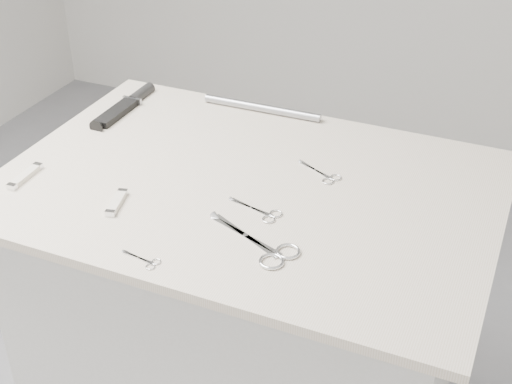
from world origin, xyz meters
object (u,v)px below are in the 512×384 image
at_px(metal_rail, 262,108).
at_px(sheathed_knife, 128,104).
at_px(pocket_knife_b, 117,202).
at_px(large_shears, 267,249).
at_px(plinth, 249,350).
at_px(embroidery_scissors_a, 263,213).
at_px(embroidery_scissors_b, 324,175).
at_px(pocket_knife_a, 25,176).
at_px(tiny_scissors, 145,261).

bearing_deg(metal_rail, sheathed_knife, -161.17).
bearing_deg(pocket_knife_b, large_shears, -107.51).
bearing_deg(plinth, embroidery_scissors_a, -51.30).
relative_size(plinth, embroidery_scissors_a, 7.86).
bearing_deg(embroidery_scissors_b, pocket_knife_b, -115.04).
xyz_separation_m(pocket_knife_b, metal_rail, (0.10, 0.49, 0.00)).
distance_m(sheathed_knife, metal_rail, 0.33).
bearing_deg(embroidery_scissors_b, pocket_knife_a, -128.92).
relative_size(sheathed_knife, pocket_knife_b, 2.62).
height_order(embroidery_scissors_b, metal_rail, metal_rail).
distance_m(large_shears, tiny_scissors, 0.21).
bearing_deg(sheathed_knife, pocket_knife_a, 177.93).
xyz_separation_m(embroidery_scissors_a, tiny_scissors, (-0.13, -0.22, -0.00)).
height_order(tiny_scissors, sheathed_knife, sheathed_knife).
bearing_deg(pocket_knife_a, sheathed_knife, -4.72).
height_order(embroidery_scissors_b, pocket_knife_a, pocket_knife_a).
distance_m(embroidery_scissors_a, pocket_knife_b, 0.28).
height_order(pocket_knife_b, metal_rail, metal_rail).
height_order(large_shears, sheathed_knife, sheathed_knife).
xyz_separation_m(plinth, tiny_scissors, (-0.06, -0.30, 0.47)).
distance_m(embroidery_scissors_b, tiny_scissors, 0.44).
height_order(sheathed_knife, pocket_knife_a, sheathed_knife).
height_order(large_shears, metal_rail, metal_rail).
distance_m(large_shears, embroidery_scissors_a, 0.12).
bearing_deg(pocket_knife_b, embroidery_scissors_a, -86.83).
distance_m(embroidery_scissors_a, sheathed_knife, 0.57).
distance_m(plinth, tiny_scissors, 0.56).
xyz_separation_m(embroidery_scissors_b, tiny_scissors, (-0.19, -0.39, -0.00)).
xyz_separation_m(embroidery_scissors_a, pocket_knife_a, (-0.50, -0.08, 0.00)).
xyz_separation_m(plinth, large_shears, (0.12, -0.19, 0.47)).
xyz_separation_m(plinth, embroidery_scissors_b, (0.13, 0.09, 0.47)).
bearing_deg(plinth, metal_rail, 107.93).
height_order(large_shears, embroidery_scissors_a, large_shears).
height_order(large_shears, tiny_scissors, large_shears).
distance_m(embroidery_scissors_b, pocket_knife_a, 0.61).
bearing_deg(pocket_knife_a, pocket_knife_b, -95.07).
relative_size(tiny_scissors, pocket_knife_a, 0.77).
height_order(embroidery_scissors_b, pocket_knife_b, pocket_knife_b).
bearing_deg(plinth, large_shears, -57.21).
height_order(sheathed_knife, pocket_knife_b, sheathed_knife).
bearing_deg(plinth, tiny_scissors, -100.84).
bearing_deg(pocket_knife_b, plinth, -63.27).
bearing_deg(plinth, pocket_knife_a, -158.84).
bearing_deg(embroidery_scissors_b, tiny_scissors, -89.33).
relative_size(embroidery_scissors_b, pocket_knife_a, 1.05).
bearing_deg(metal_rail, tiny_scissors, -86.02).
height_order(tiny_scissors, pocket_knife_a, pocket_knife_a).
bearing_deg(embroidery_scissors_b, sheathed_knife, -165.53).
relative_size(pocket_knife_a, pocket_knife_b, 1.14).
xyz_separation_m(tiny_scissors, sheathed_knife, (-0.35, 0.51, 0.01)).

